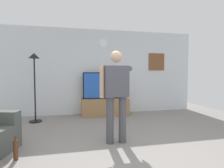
% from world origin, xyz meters
% --- Properties ---
extents(ground_plane, '(8.40, 8.40, 0.00)m').
position_xyz_m(ground_plane, '(0.00, 0.00, 0.00)').
color(ground_plane, gray).
extents(back_wall, '(6.40, 0.10, 2.70)m').
position_xyz_m(back_wall, '(0.00, 2.95, 1.35)').
color(back_wall, silver).
rests_on(back_wall, ground_plane).
extents(tv_stand, '(1.45, 0.56, 0.51)m').
position_xyz_m(tv_stand, '(0.11, 2.60, 0.26)').
color(tv_stand, '#997047').
rests_on(tv_stand, ground_plane).
extents(television, '(1.34, 0.07, 0.82)m').
position_xyz_m(television, '(0.11, 2.65, 0.92)').
color(television, black).
rests_on(television, tv_stand).
extents(wall_clock, '(0.26, 0.03, 0.26)m').
position_xyz_m(wall_clock, '(0.11, 2.89, 2.27)').
color(wall_clock, white).
extents(framed_picture, '(0.57, 0.04, 0.58)m').
position_xyz_m(framed_picture, '(1.96, 2.90, 1.70)').
color(framed_picture, brown).
extents(floor_lamp, '(0.32, 0.32, 1.83)m').
position_xyz_m(floor_lamp, '(-1.84, 2.22, 1.31)').
color(floor_lamp, black).
rests_on(floor_lamp, ground_plane).
extents(person_standing_nearer_lamp, '(0.61, 0.78, 1.70)m').
position_xyz_m(person_standing_nearer_lamp, '(-0.06, 0.39, 0.97)').
color(person_standing_nearer_lamp, '#4C4C51').
rests_on(person_standing_nearer_lamp, ground_plane).
extents(beverage_bottle, '(0.07, 0.07, 0.37)m').
position_xyz_m(beverage_bottle, '(-1.68, 0.04, 0.15)').
color(beverage_bottle, '#592D19').
rests_on(beverage_bottle, ground_plane).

